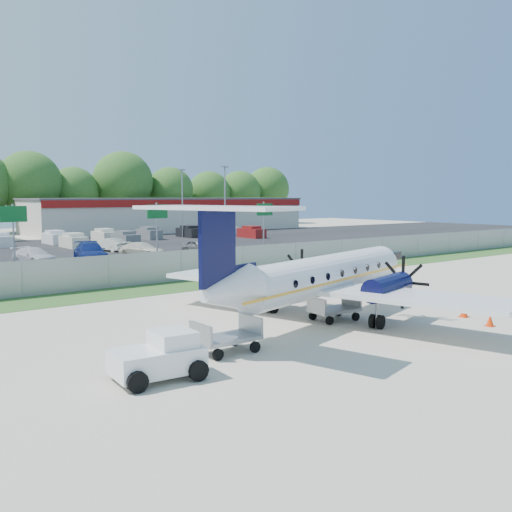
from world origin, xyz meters
TOP-DOWN VIEW (x-y plane):
  - ground at (0.00, 0.00)m, footprint 170.00×170.00m
  - grass_verge at (0.00, 12.00)m, footprint 170.00×4.00m
  - access_road at (0.00, 19.00)m, footprint 170.00×8.00m
  - parking_lot at (0.00, 40.00)m, footprint 170.00×32.00m
  - perimeter_fence at (0.00, 14.00)m, footprint 120.00×0.06m
  - building_east at (26.00, 61.98)m, footprint 44.40×12.40m
  - sign_left at (-8.00, 22.91)m, footprint 1.80×0.26m
  - sign_mid at (3.00, 22.91)m, footprint 1.80×0.26m
  - sign_right at (14.00, 22.91)m, footprint 1.80×0.26m
  - light_pole_ne at (20.00, 38.00)m, footprint 0.90×0.35m
  - light_pole_se at (20.00, 48.00)m, footprint 0.90×0.35m
  - aircraft at (-1.03, -0.16)m, footprint 16.98×16.59m
  - pushback_tug at (-10.69, -3.13)m, footprint 2.78×2.10m
  - baggage_cart_near at (-7.47, -1.98)m, footprint 2.28×1.40m
  - baggage_cart_far at (-0.68, -0.59)m, footprint 2.24×1.47m
  - cone_nose at (4.55, -3.71)m, footprint 0.39×0.39m
  - cone_port_wing at (3.76, -5.45)m, footprint 0.35×0.35m
  - cone_starboard_wing at (-4.38, 14.67)m, footprint 0.38×0.38m
  - road_car_mid at (7.03, 21.17)m, footprint 5.91×3.00m
  - road_car_east at (29.71, 17.22)m, footprint 4.09×2.35m
  - parked_car_b at (-4.86, 29.32)m, footprint 2.85×4.96m
  - parked_car_c at (-0.57, 28.18)m, footprint 3.51×5.99m
  - parked_car_d at (4.56, 28.81)m, footprint 3.63×4.97m
  - parked_car_e at (10.64, 29.06)m, footprint 2.10×3.94m
  - parked_car_g at (4.50, 35.88)m, footprint 2.41×4.21m
  - far_parking_rows at (0.00, 45.00)m, footprint 56.00×10.00m

SIDE VIEW (x-z plane):
  - ground at x=0.00m, z-range 0.00..0.00m
  - road_car_mid at x=7.03m, z-range -0.80..0.80m
  - road_car_east at x=29.71m, z-range -0.66..0.66m
  - parked_car_b at x=-4.86m, z-range -0.68..0.68m
  - parked_car_c at x=-0.57m, z-range -0.81..0.81m
  - parked_car_d at x=4.56m, z-range -0.67..0.67m
  - parked_car_e at x=10.64m, z-range -0.64..0.64m
  - parked_car_g at x=4.50m, z-range -0.66..0.66m
  - far_parking_rows at x=0.00m, z-range -0.80..0.80m
  - grass_verge at x=0.00m, z-range 0.00..0.02m
  - access_road at x=0.00m, z-range 0.00..0.02m
  - parking_lot at x=0.00m, z-range 0.00..0.02m
  - cone_port_wing at x=3.76m, z-range -0.01..0.49m
  - cone_starboard_wing at x=-4.38m, z-range -0.01..0.52m
  - cone_nose at x=4.55m, z-range -0.02..0.53m
  - baggage_cart_far at x=-0.68m, z-range -0.04..1.08m
  - baggage_cart_near at x=-7.47m, z-range -0.04..1.15m
  - pushback_tug at x=-10.69m, z-range -0.03..1.41m
  - perimeter_fence at x=0.00m, z-range 0.01..2.00m
  - aircraft at x=-1.03m, z-range -0.59..4.60m
  - building_east at x=26.00m, z-range 0.01..5.25m
  - sign_left at x=-8.00m, z-range 1.11..6.11m
  - sign_mid at x=3.00m, z-range 1.11..6.11m
  - sign_right at x=14.00m, z-range 1.11..6.11m
  - light_pole_ne at x=20.00m, z-range 0.69..9.78m
  - light_pole_se at x=20.00m, z-range 0.69..9.78m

